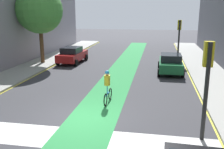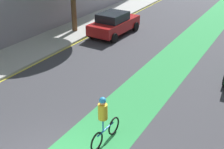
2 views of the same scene
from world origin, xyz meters
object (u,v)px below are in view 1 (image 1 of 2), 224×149
at_px(car_green_right_far, 170,63).
at_px(street_tree_far, 39,10).
at_px(traffic_signal_near_right, 207,72).
at_px(cyclist_in_lane, 107,86).
at_px(car_red_left_far, 72,55).
at_px(traffic_signal_far_right, 179,33).

distance_m(car_green_right_far, street_tree_far, 12.69).
bearing_deg(street_tree_far, traffic_signal_near_right, -45.12).
bearing_deg(car_green_right_far, street_tree_far, 172.63).
bearing_deg(cyclist_in_lane, street_tree_far, 130.95).
relative_size(car_green_right_far, car_red_left_far, 0.99).
xyz_separation_m(traffic_signal_near_right, cyclist_in_lane, (-4.46, 3.27, -1.75)).
xyz_separation_m(car_green_right_far, cyclist_in_lane, (-3.70, -7.88, 0.17)).
bearing_deg(traffic_signal_near_right, traffic_signal_far_right, 89.50).
bearing_deg(car_red_left_far, street_tree_far, -159.26).
bearing_deg(traffic_signal_near_right, street_tree_far, 134.88).
relative_size(car_green_right_far, cyclist_in_lane, 2.27).
relative_size(cyclist_in_lane, street_tree_far, 0.26).
xyz_separation_m(traffic_signal_near_right, street_tree_far, (-12.63, 12.69, 2.29)).
bearing_deg(cyclist_in_lane, car_green_right_far, 64.84).
bearing_deg(car_red_left_far, cyclist_in_lane, -62.01).
bearing_deg(street_tree_far, car_red_left_far, 20.74).
xyz_separation_m(car_green_right_far, street_tree_far, (-11.87, 1.54, 4.20)).
bearing_deg(car_red_left_far, traffic_signal_far_right, 11.87).
bearing_deg(car_green_right_far, cyclist_in_lane, -115.16).
distance_m(traffic_signal_far_right, cyclist_in_lane, 13.50).
bearing_deg(car_green_right_far, traffic_signal_near_right, -86.10).
xyz_separation_m(traffic_signal_far_right, car_red_left_far, (-10.14, -2.13, -2.08)).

